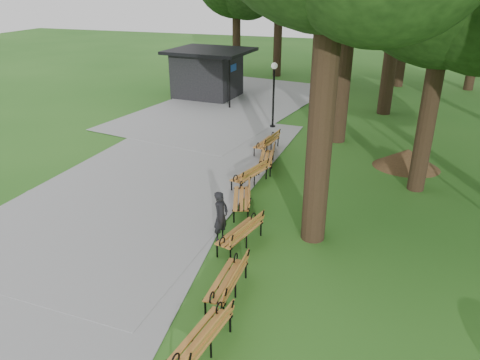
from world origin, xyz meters
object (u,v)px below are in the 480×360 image
(bench_4, at_px, (249,174))
(bench_0, at_px, (201,337))
(lamp_post, at_px, (274,82))
(bench_1, at_px, (227,281))
(dirt_mound, at_px, (407,158))
(bench_5, at_px, (266,158))
(person, at_px, (221,216))
(bench_6, at_px, (267,142))
(kiosk, at_px, (207,73))
(bench_3, at_px, (241,199))
(bench_2, at_px, (240,233))

(bench_4, bearing_deg, bench_0, 27.59)
(lamp_post, xyz_separation_m, bench_1, (2.42, -13.59, -1.93))
(dirt_mound, xyz_separation_m, bench_4, (-5.55, -3.68, 0.05))
(bench_0, bearing_deg, bench_1, -166.79)
(bench_1, xyz_separation_m, bench_5, (-1.25, 8.12, 0.00))
(person, xyz_separation_m, bench_5, (-0.21, 5.74, -0.33))
(dirt_mound, xyz_separation_m, bench_6, (-5.89, -0.06, 0.05))
(kiosk, distance_m, bench_3, 16.17)
(dirt_mound, height_order, bench_4, bench_4)
(kiosk, relative_size, bench_4, 2.57)
(dirt_mound, distance_m, bench_6, 5.89)
(bench_5, bearing_deg, lamp_post, -178.78)
(person, relative_size, bench_3, 0.81)
(bench_0, height_order, bench_1, same)
(kiosk, xyz_separation_m, dirt_mound, (12.30, -8.77, -1.14))
(dirt_mound, xyz_separation_m, bench_5, (-5.39, -1.91, 0.05))
(bench_5, distance_m, bench_6, 1.92)
(dirt_mound, bearing_deg, lamp_post, 151.47)
(bench_0, relative_size, bench_5, 1.00)
(bench_1, xyz_separation_m, bench_3, (-1.06, 4.31, 0.00))
(kiosk, height_order, bench_3, kiosk)
(bench_5, height_order, bench_6, same)
(bench_5, bearing_deg, bench_1, -2.04)
(kiosk, height_order, bench_6, kiosk)
(lamp_post, relative_size, bench_3, 1.74)
(kiosk, distance_m, dirt_mound, 15.15)
(bench_0, distance_m, bench_2, 4.18)
(bench_1, relative_size, bench_3, 1.00)
(bench_6, bearing_deg, kiosk, -135.89)
(bench_5, relative_size, bench_6, 1.00)
(person, bearing_deg, kiosk, 34.61)
(person, height_order, bench_6, person)
(lamp_post, distance_m, bench_1, 13.94)
(bench_1, height_order, bench_6, same)
(kiosk, height_order, bench_1, kiosk)
(kiosk, height_order, bench_2, kiosk)
(bench_4, bearing_deg, bench_5, -168.23)
(bench_4, bearing_deg, bench_1, 29.42)
(bench_3, bearing_deg, person, -16.81)
(dirt_mound, bearing_deg, bench_2, -120.24)
(bench_1, relative_size, bench_5, 1.00)
(bench_0, bearing_deg, kiosk, -149.42)
(bench_0, distance_m, bench_4, 8.40)
(bench_0, relative_size, bench_2, 1.00)
(bench_1, bearing_deg, bench_0, 4.46)
(bench_2, bearing_deg, bench_4, -152.30)
(dirt_mound, distance_m, bench_3, 7.73)
(lamp_post, relative_size, bench_2, 1.74)
(dirt_mound, height_order, bench_5, bench_5)
(bench_4, bearing_deg, kiosk, -134.65)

